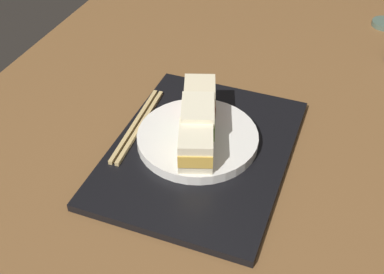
{
  "coord_description": "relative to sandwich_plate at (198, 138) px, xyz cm",
  "views": [
    {
      "loc": [
        65.18,
        19.6,
        58.0
      ],
      "look_at": [
        7.06,
        -2.39,
        5.0
      ],
      "focal_mm": 46.56,
      "sensor_mm": 36.0,
      "label": 1
    }
  ],
  "objects": [
    {
      "name": "ground_plane",
      "position": [
        -4.05,
        2.49,
        -3.81
      ],
      "size": [
        140.0,
        100.0,
        3.0
      ],
      "primitive_type": "cube",
      "color": "brown"
    },
    {
      "name": "sandwich_far",
      "position": [
        5.65,
        1.75,
        3.57
      ],
      "size": [
        9.48,
        7.81,
        5.35
      ],
      "color": "#EFE5C1",
      "rests_on": "sandwich_plate"
    },
    {
      "name": "sandwich_plate",
      "position": [
        0.0,
        0.0,
        0.0
      ],
      "size": [
        20.87,
        20.87,
        1.79
      ],
      "primitive_type": "cylinder",
      "color": "silver",
      "rests_on": "serving_tray"
    },
    {
      "name": "sandwich_near",
      "position": [
        -5.65,
        -1.75,
        3.84
      ],
      "size": [
        9.26,
        7.82,
        5.88
      ],
      "color": "beige",
      "rests_on": "sandwich_plate"
    },
    {
      "name": "serving_tray",
      "position": [
        1.28,
        1.08,
        -1.6
      ],
      "size": [
        38.64,
        29.21,
        1.42
      ],
      "primitive_type": "cube",
      "color": "black",
      "rests_on": "ground_plane"
    },
    {
      "name": "sandwich_middle",
      "position": [
        0.0,
        -0.0,
        4.0
      ],
      "size": [
        9.23,
        7.86,
        6.21
      ],
      "color": "#EFE5C1",
      "rests_on": "sandwich_plate"
    },
    {
      "name": "chopsticks_pair",
      "position": [
        -0.22,
        -11.53,
        -0.54
      ],
      "size": [
        21.32,
        3.07,
        0.7
      ],
      "color": "tan",
      "rests_on": "serving_tray"
    }
  ]
}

